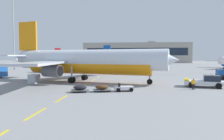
# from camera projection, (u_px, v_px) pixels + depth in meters

# --- Properties ---
(ground) EXTENTS (400.00, 400.00, 0.00)m
(ground) POSITION_uv_depth(u_px,v_px,m) (186.00, 75.00, 54.38)
(ground) COLOR gray
(apron_paint_markings) EXTENTS (8.00, 95.11, 0.01)m
(apron_paint_markings) POSITION_uv_depth(u_px,v_px,m) (101.00, 76.00, 53.35)
(apron_paint_markings) COLOR yellow
(apron_paint_markings) RESTS_ON ground
(airliner_foreground) EXTENTS (34.49, 33.65, 12.20)m
(airliner_foreground) POSITION_uv_depth(u_px,v_px,m) (85.00, 61.00, 40.18)
(airliner_foreground) COLOR silver
(airliner_foreground) RESTS_ON ground
(pushback_tug) EXTENTS (6.49, 4.23, 2.08)m
(pushback_tug) POSITION_uv_depth(u_px,v_px,m) (206.00, 81.00, 33.28)
(pushback_tug) COLOR silver
(pushback_tug) RESTS_ON ground
(airliner_mid_left) EXTENTS (27.99, 26.73, 10.14)m
(airliner_mid_left) POSITION_uv_depth(u_px,v_px,m) (129.00, 60.00, 91.86)
(airliner_mid_left) COLOR silver
(airliner_mid_left) RESTS_ON ground
(airliner_far_right) EXTENTS (24.18, 23.50, 9.95)m
(airliner_far_right) POSITION_uv_depth(u_px,v_px,m) (40.00, 59.00, 118.64)
(airliner_far_right) COLOR silver
(airliner_far_right) RESTS_ON ground
(catering_truck) EXTENTS (7.28, 3.48, 3.14)m
(catering_truck) POSITION_uv_depth(u_px,v_px,m) (50.00, 67.00, 63.53)
(catering_truck) COLOR black
(catering_truck) RESTS_ON ground
(baggage_train) EXTENTS (8.70, 3.53, 1.14)m
(baggage_train) POSITION_uv_depth(u_px,v_px,m) (102.00, 88.00, 28.92)
(baggage_train) COLOR silver
(baggage_train) RESTS_ON ground
(ground_crew_worker) EXTENTS (0.66, 0.39, 1.65)m
(ground_crew_worker) POSITION_uv_depth(u_px,v_px,m) (193.00, 83.00, 30.67)
(ground_crew_worker) COLOR #232328
(ground_crew_worker) RESTS_ON ground
(uld_cargo_container) EXTENTS (1.87, 1.84, 1.60)m
(uld_cargo_container) POSITION_uv_depth(u_px,v_px,m) (34.00, 79.00, 38.17)
(uld_cargo_container) COLOR #B7BCC6
(uld_cargo_container) RESTS_ON ground
(apron_light_mast_near) EXTENTS (1.80, 1.80, 30.29)m
(apron_light_mast_near) POSITION_uv_depth(u_px,v_px,m) (13.00, 20.00, 78.02)
(apron_light_mast_near) COLOR slate
(apron_light_mast_near) RESTS_ON ground
(terminal_satellite) EXTENTS (84.33, 28.10, 17.46)m
(terminal_satellite) POSITION_uv_depth(u_px,v_px,m) (136.00, 53.00, 175.57)
(terminal_satellite) COLOR #9E998E
(terminal_satellite) RESTS_ON ground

